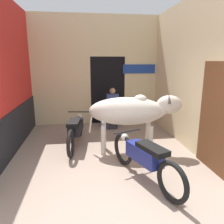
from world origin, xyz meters
TOP-DOWN VIEW (x-y plane):
  - ground_plane at (0.00, 0.00)m, footprint 30.00×30.00m
  - wall_left_shopfront at (-2.15, 2.17)m, footprint 0.25×4.36m
  - wall_back_with_doorway at (0.17, 4.63)m, footprint 4.12×0.93m
  - wall_right_with_door at (2.15, 2.13)m, footprint 0.22×4.36m
  - cow at (0.66, 1.83)m, footprint 2.16×0.89m
  - motorcycle_near at (0.59, 0.54)m, footprint 0.87×1.99m
  - motorcycle_far at (-0.64, 2.39)m, footprint 0.58×2.08m
  - shopkeeper_seated at (0.48, 3.74)m, footprint 0.37×0.33m
  - plastic_stool at (0.19, 3.70)m, footprint 0.31×0.31m

SIDE VIEW (x-z plane):
  - ground_plane at x=0.00m, z-range 0.00..0.00m
  - plastic_stool at x=0.19m, z-range 0.02..0.48m
  - motorcycle_far at x=-0.64m, z-range 0.06..0.81m
  - motorcycle_near at x=0.59m, z-range 0.06..0.83m
  - shopkeeper_seated at x=0.48m, z-range 0.03..1.31m
  - cow at x=0.66m, z-range 0.28..1.68m
  - wall_back_with_doorway at x=0.17m, z-range -0.27..3.27m
  - wall_left_shopfront at x=-2.15m, z-range -0.06..3.48m
  - wall_right_with_door at x=2.15m, z-range -0.03..3.52m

